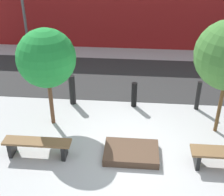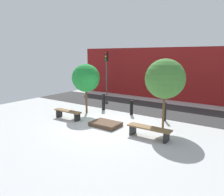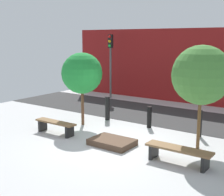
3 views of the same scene
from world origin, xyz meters
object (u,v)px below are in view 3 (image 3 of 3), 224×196
at_px(bollard_left, 149,117).
at_px(traffic_light_west, 110,55).
at_px(bollard_far_left, 107,108).
at_px(bench_left, 56,125).
at_px(tree_behind_left_bench, 82,73).
at_px(bench_right, 178,152).
at_px(tree_behind_right_bench, 201,75).
at_px(planter_bed, 112,142).
at_px(bollard_center, 200,124).

height_order(bollard_left, traffic_light_west, traffic_light_west).
bearing_deg(bollard_far_left, bench_left, -97.84).
bearing_deg(bollard_left, tree_behind_left_bench, -153.78).
bearing_deg(bench_right, tree_behind_right_bench, 90.08).
distance_m(tree_behind_left_bench, traffic_light_west, 6.08).
height_order(bench_left, bollard_far_left, bollard_far_left).
distance_m(bench_left, bollard_left, 3.69).
xyz_separation_m(tree_behind_right_bench, bollard_far_left, (-4.52, 1.21, -1.87)).
bearing_deg(tree_behind_left_bench, traffic_light_west, 114.79).
height_order(tree_behind_right_bench, traffic_light_west, traffic_light_west).
distance_m(bench_left, bollard_far_left, 2.79).
distance_m(bench_left, planter_bed, 2.47).
bearing_deg(bench_left, bench_right, -0.08).
bearing_deg(bollard_left, bench_right, -48.42).
bearing_deg(bench_left, tree_behind_left_bench, 89.92).
height_order(planter_bed, bollard_left, bollard_left).
relative_size(tree_behind_left_bench, tree_behind_right_bench, 0.89).
height_order(tree_behind_right_bench, bollard_center, tree_behind_right_bench).
bearing_deg(tree_behind_left_bench, bench_left, -90.00).
height_order(tree_behind_left_bench, bollard_left, tree_behind_left_bench).
height_order(planter_bed, bollard_far_left, bollard_far_left).
bearing_deg(bollard_left, tree_behind_right_bench, -26.22).
bearing_deg(bollard_far_left, tree_behind_left_bench, -107.50).
bearing_deg(bench_left, bollard_left, 48.34).
distance_m(planter_bed, traffic_light_west, 8.83).
bearing_deg(traffic_light_west, tree_behind_right_bench, -36.49).
bearing_deg(bench_left, traffic_light_west, 109.72).
relative_size(tree_behind_right_bench, bollard_center, 3.34).
bearing_deg(bollard_center, planter_bed, -128.94).
distance_m(bench_right, planter_bed, 2.47).
relative_size(bench_right, tree_behind_right_bench, 0.58).
bearing_deg(planter_bed, tree_behind_left_bench, 151.06).
bearing_deg(traffic_light_west, planter_bed, -53.96).
distance_m(bollard_far_left, traffic_light_west, 5.59).
distance_m(bench_left, tree_behind_right_bench, 5.53).
relative_size(bench_left, bollard_center, 1.78).
xyz_separation_m(bench_left, traffic_light_west, (-2.54, 7.05, 2.24)).
height_order(planter_bed, traffic_light_west, traffic_light_west).
xyz_separation_m(bench_left, bollard_far_left, (0.38, 2.76, 0.18)).
distance_m(bench_right, traffic_light_west, 10.49).
xyz_separation_m(tree_behind_left_bench, traffic_light_west, (-2.54, 5.50, 0.45)).
bearing_deg(bench_right, bollard_left, 131.66).
bearing_deg(bollard_far_left, tree_behind_right_bench, -14.95).
bearing_deg(bench_right, bollard_far_left, 148.66).
relative_size(bollard_far_left, bollard_center, 1.04).
bearing_deg(tree_behind_right_bench, tree_behind_left_bench, 180.00).
height_order(planter_bed, bollard_center, bollard_center).
height_order(bench_right, bollard_left, bollard_left).
relative_size(tree_behind_right_bench, bollard_far_left, 3.21).
bearing_deg(bollard_far_left, bollard_center, 0.00).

